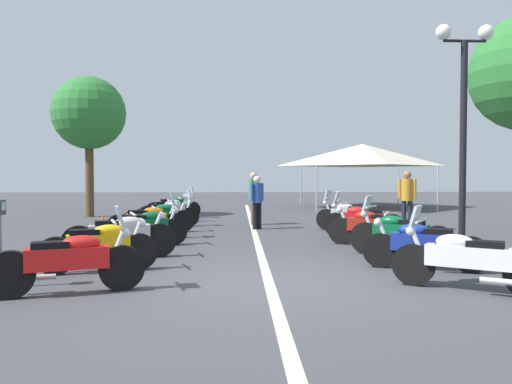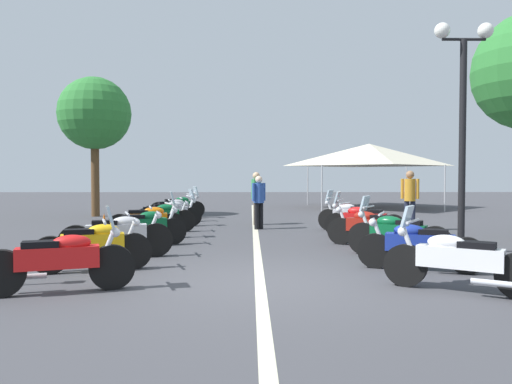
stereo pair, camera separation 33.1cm
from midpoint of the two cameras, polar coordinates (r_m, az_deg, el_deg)
ground_plane at (r=7.84m, az=1.68°, el=-10.21°), size 80.00×80.00×0.00m
lane_centre_stripe at (r=13.81m, az=0.66°, el=-4.90°), size 26.95×0.16×0.01m
motorcycle_left_row_0 at (r=7.50m, az=-20.17°, el=-7.24°), size 0.90×2.03×1.21m
motorcycle_left_row_1 at (r=8.99m, az=-16.95°, el=-5.79°), size 0.87×1.93×1.00m
motorcycle_left_row_2 at (r=10.29m, az=-14.60°, el=-4.71°), size 0.81×2.18×1.02m
motorcycle_left_row_3 at (r=11.86m, az=-11.86°, el=-3.88°), size 1.00×1.93×1.00m
motorcycle_left_row_4 at (r=13.25m, az=-11.49°, el=-3.19°), size 0.74×1.99×1.22m
motorcycle_left_row_5 at (r=14.61m, az=-10.21°, el=-2.76°), size 0.76×2.05×1.00m
motorcycle_left_row_6 at (r=16.10m, az=-9.21°, el=-2.31°), size 1.02×2.04×1.20m
motorcycle_left_row_7 at (r=17.65m, az=-8.97°, el=-1.97°), size 1.07×1.97×0.98m
motorcycle_left_row_8 at (r=19.10m, az=-8.35°, el=-1.61°), size 1.01×2.00×1.21m
motorcycle_right_row_0 at (r=7.71m, az=23.06°, el=-7.08°), size 1.27×1.87×1.20m
motorcycle_right_row_1 at (r=9.15m, az=18.99°, el=-5.70°), size 1.01×2.01×0.99m
motorcycle_right_row_2 at (r=10.52m, az=16.57°, el=-4.55°), size 1.25×1.84×1.22m
motorcycle_right_row_3 at (r=11.87m, az=13.77°, el=-3.88°), size 1.30×1.91×1.00m
motorcycle_right_row_4 at (r=13.49m, az=12.78°, el=-3.13°), size 1.03×2.00×1.21m
motorcycle_right_row_5 at (r=14.92m, az=11.44°, el=-2.64°), size 1.23×1.89×1.21m
street_lamp_twin_globe at (r=11.46m, az=23.27°, el=9.98°), size 0.32×1.22×4.79m
traffic_cone_1 at (r=14.14m, az=-16.25°, el=-3.64°), size 0.36×0.36×0.61m
bystander_0 at (r=15.20m, az=0.95°, el=-0.70°), size 0.39×0.41×1.62m
bystander_1 at (r=15.51m, az=17.69°, el=-0.36°), size 0.32×0.48×1.78m
bystander_2 at (r=16.56m, az=0.59°, el=-0.20°), size 0.52×0.32×1.74m
roadside_tree_0 at (r=20.94m, az=-17.46°, el=8.45°), size 2.85×2.85×5.51m
event_tent at (r=25.70m, az=13.11°, el=4.14°), size 6.10×6.10×3.20m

